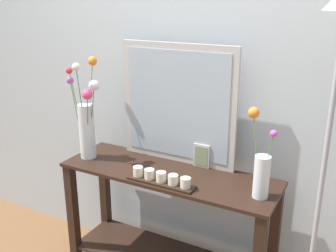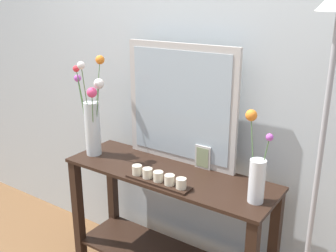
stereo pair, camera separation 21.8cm
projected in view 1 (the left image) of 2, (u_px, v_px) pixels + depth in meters
The scene contains 8 objects.
wall_back at pixel (193, 74), 2.38m from camera, with size 6.40×0.08×2.70m, color #B2BCC1.
console_table at pixel (168, 220), 2.37m from camera, with size 1.29×0.42×0.83m.
mirror_leaning at pixel (178, 104), 2.31m from camera, with size 0.74×0.03×0.72m.
tall_vase_left at pixel (87, 120), 2.40m from camera, with size 0.25×0.26×0.62m.
vase_right at pixel (261, 168), 1.95m from camera, with size 0.17×0.15×0.44m.
candle_tray at pixel (161, 179), 2.12m from camera, with size 0.39×0.09×0.07m.
picture_frame_small at pixel (201, 156), 2.31m from camera, with size 0.10×0.01×0.14m.
floor_lamp at pixel (329, 131), 1.68m from camera, with size 0.24×0.24×1.85m.
Camera 1 is at (0.98, -1.82, 1.80)m, focal length 41.60 mm.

